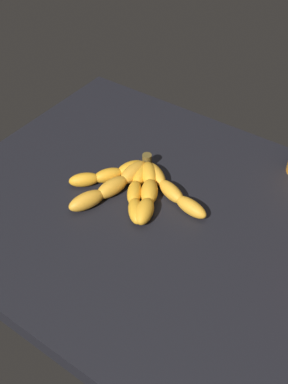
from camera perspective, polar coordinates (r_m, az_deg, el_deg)
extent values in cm
cube|color=black|center=(87.75, 1.85, -3.18)|extent=(82.74, 65.45, 3.93)
ellipsoid|color=orange|center=(92.99, -1.73, 3.05)|extent=(5.16, 6.86, 2.84)
ellipsoid|color=orange|center=(91.62, -4.56, 2.15)|extent=(5.86, 6.76, 2.84)
ellipsoid|color=orange|center=(91.12, -7.61, 1.57)|extent=(6.39, 6.46, 2.84)
ellipsoid|color=gold|center=(91.71, -1.37, 2.53)|extent=(3.70, 7.74, 3.25)
ellipsoid|color=gold|center=(88.64, -4.06, 0.62)|extent=(4.79, 8.08, 3.25)
ellipsoid|color=gold|center=(86.45, -7.31, -1.09)|extent=(5.76, 8.23, 3.25)
ellipsoid|color=gold|center=(91.56, -0.39, 2.28)|extent=(4.64, 7.07, 2.82)
ellipsoid|color=gold|center=(87.85, -1.07, 0.07)|extent=(5.68, 7.06, 2.82)
ellipsoid|color=gold|center=(84.20, -1.06, -2.39)|extent=(6.47, 6.73, 2.82)
ellipsoid|color=gold|center=(91.24, 0.64, 2.31)|extent=(6.82, 7.19, 3.34)
ellipsoid|color=gold|center=(87.39, 0.68, 0.02)|extent=(6.18, 7.39, 3.34)
ellipsoid|color=gold|center=(83.75, 0.06, -2.45)|extent=(5.33, 7.33, 3.34)
ellipsoid|color=gold|center=(91.53, 1.51, 2.26)|extent=(7.62, 6.13, 2.87)
ellipsoid|color=gold|center=(88.02, 3.41, 0.11)|extent=(7.71, 5.17, 2.87)
ellipsoid|color=gold|center=(85.25, 6.00, -1.93)|extent=(7.54, 4.03, 2.87)
cylinder|color=brown|center=(94.26, 0.38, 4.04)|extent=(2.00, 2.00, 3.00)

